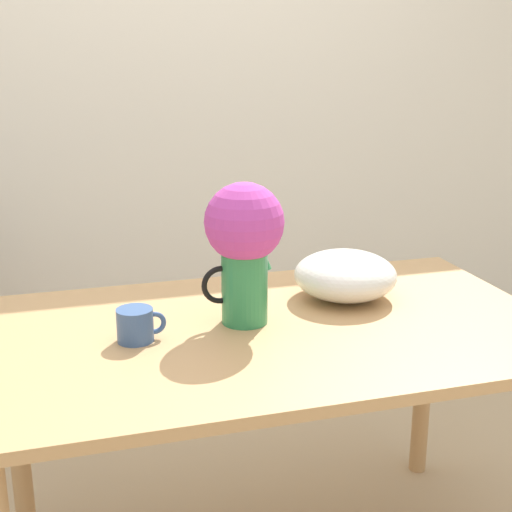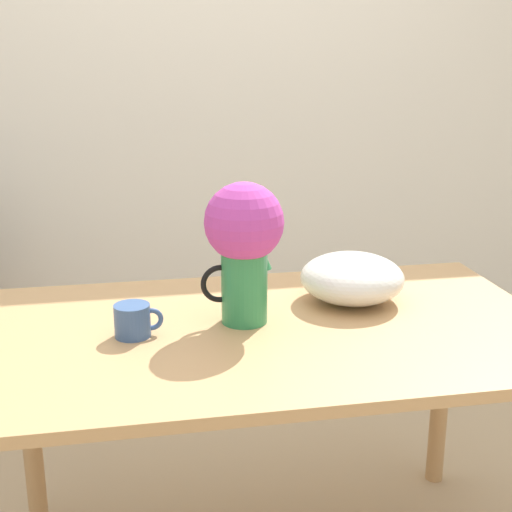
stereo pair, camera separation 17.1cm
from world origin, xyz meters
name	(u,v)px [view 2 (the right image)]	position (x,y,z in m)	size (l,w,h in m)	color
wall_back	(200,90)	(0.00, 1.63, 1.30)	(8.00, 0.05, 2.60)	silver
table	(271,362)	(-0.01, 0.01, 0.69)	(1.49, 0.89, 0.79)	tan
flower_vase	(244,238)	(-0.07, 0.05, 1.02)	(0.22, 0.21, 0.38)	#2D844C
coffee_mug	(134,321)	(-0.36, 0.01, 0.83)	(0.12, 0.09, 0.08)	#385689
white_bowl	(352,278)	(0.26, 0.15, 0.86)	(0.30, 0.30, 0.14)	silver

